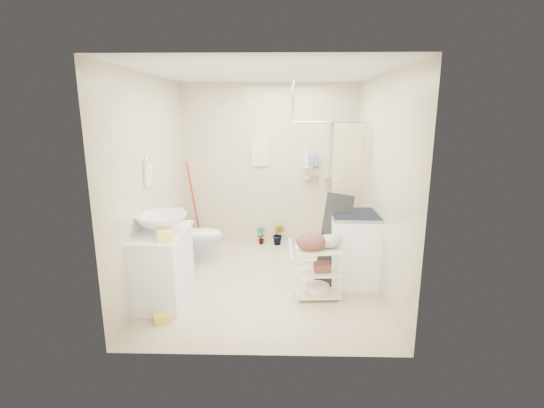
{
  "coord_description": "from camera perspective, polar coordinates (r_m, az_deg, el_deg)",
  "views": [
    {
      "loc": [
        0.2,
        -4.76,
        2.17
      ],
      "look_at": [
        0.08,
        0.25,
        0.98
      ],
      "focal_mm": 26.0,
      "sensor_mm": 36.0,
      "label": 1
    }
  ],
  "objects": [
    {
      "name": "potted_plant_b",
      "position": [
        6.5,
        0.94,
        -4.45
      ],
      "size": [
        0.24,
        0.23,
        0.36
      ],
      "primitive_type": "imported",
      "rotation": [
        0.0,
        0.0,
        -0.45
      ],
      "color": "brown",
      "rests_on": "ground"
    },
    {
      "name": "floor_basket",
      "position": [
        4.45,
        -15.66,
        -15.39
      ],
      "size": [
        0.29,
        0.26,
        0.13
      ],
      "primitive_type": "cube",
      "rotation": [
        0.0,
        0.0,
        0.42
      ],
      "color": "yellow",
      "rests_on": "ground"
    },
    {
      "name": "potted_plant_a",
      "position": [
        6.55,
        -1.61,
        -4.59
      ],
      "size": [
        0.16,
        0.11,
        0.3
      ],
      "primitive_type": "imported",
      "rotation": [
        0.0,
        0.0,
        -0.06
      ],
      "color": "brown",
      "rests_on": "ground"
    },
    {
      "name": "hanging_towel",
      "position": [
        6.39,
        -1.74,
        7.36
      ],
      "size": [
        0.28,
        0.03,
        0.42
      ],
      "primitive_type": "cube",
      "color": "beige",
      "rests_on": "wall_back"
    },
    {
      "name": "ceiling",
      "position": [
        4.79,
        -1.04,
        18.53
      ],
      "size": [
        2.8,
        3.2,
        0.04
      ],
      "primitive_type": "cube",
      "color": "silver",
      "rests_on": "ground"
    },
    {
      "name": "wall_left",
      "position": [
        5.1,
        -16.91,
        2.98
      ],
      "size": [
        0.04,
        3.2,
        2.6
      ],
      "primitive_type": "cube",
      "color": "beige",
      "rests_on": "ground"
    },
    {
      "name": "toilet",
      "position": [
        5.86,
        -10.9,
        -4.56
      ],
      "size": [
        0.78,
        0.47,
        0.78
      ],
      "primitive_type": "imported",
      "rotation": [
        0.0,
        0.0,
        1.61
      ],
      "color": "white",
      "rests_on": "ground"
    },
    {
      "name": "wall_back",
      "position": [
        6.43,
        -0.38,
        5.61
      ],
      "size": [
        2.8,
        0.04,
        2.6
      ],
      "primitive_type": "cube",
      "color": "beige",
      "rests_on": "ground"
    },
    {
      "name": "towel_ring",
      "position": [
        4.88,
        -17.55,
        4.51
      ],
      "size": [
        0.04,
        0.22,
        0.34
      ],
      "primitive_type": null,
      "color": "#EFDA89",
      "rests_on": "wall_left"
    },
    {
      "name": "shampoo_bottle_a",
      "position": [
        6.35,
        5.05,
        6.86
      ],
      "size": [
        0.1,
        0.1,
        0.27
      ],
      "primitive_type": "imported",
      "rotation": [
        0.0,
        0.0,
        -0.01
      ],
      "color": "silver",
      "rests_on": "shower"
    },
    {
      "name": "shower",
      "position": [
        5.96,
        7.66,
        2.43
      ],
      "size": [
        1.1,
        1.1,
        2.1
      ],
      "primitive_type": null,
      "color": "silver",
      "rests_on": "ground"
    },
    {
      "name": "washing_machine",
      "position": [
        5.16,
        11.9,
        -6.28
      ],
      "size": [
        0.63,
        0.66,
        0.92
      ],
      "primitive_type": "cube",
      "rotation": [
        0.0,
        0.0,
        -0.01
      ],
      "color": "white",
      "rests_on": "ground"
    },
    {
      "name": "shampoo_bottle_b",
      "position": [
        6.36,
        6.41,
        6.42
      ],
      "size": [
        0.08,
        0.08,
        0.18
      ],
      "primitive_type": "imported",
      "rotation": [
        0.0,
        0.0,
        0.01
      ],
      "color": "#4B6CA6",
      "rests_on": "shower"
    },
    {
      "name": "ironing_board",
      "position": [
        4.97,
        8.98,
        -5.15
      ],
      "size": [
        0.35,
        0.13,
        1.21
      ],
      "primitive_type": null,
      "rotation": [
        0.0,
        0.0,
        -0.09
      ],
      "color": "black",
      "rests_on": "ground"
    },
    {
      "name": "floor",
      "position": [
        5.24,
        -0.92,
        -11.09
      ],
      "size": [
        3.2,
        3.2,
        0.0
      ],
      "primitive_type": "plane",
      "color": "beige",
      "rests_on": "ground"
    },
    {
      "name": "counter_basket",
      "position": [
        4.32,
        -15.13,
        -4.44
      ],
      "size": [
        0.21,
        0.19,
        0.1
      ],
      "primitive_type": "cube",
      "rotation": [
        0.0,
        0.0,
        0.3
      ],
      "color": "#F7EC4F",
      "rests_on": "vanity"
    },
    {
      "name": "sink",
      "position": [
        4.63,
        -15.73,
        -2.63
      ],
      "size": [
        0.66,
        0.66,
        0.2
      ],
      "primitive_type": "imported",
      "rotation": [
        0.0,
        0.0,
        0.15
      ],
      "color": "silver",
      "rests_on": "vanity"
    },
    {
      "name": "laundry_rack",
      "position": [
        4.71,
        6.71,
        -9.24
      ],
      "size": [
        0.55,
        0.35,
        0.73
      ],
      "primitive_type": null,
      "rotation": [
        0.0,
        0.0,
        0.08
      ],
      "color": "white",
      "rests_on": "ground"
    },
    {
      "name": "tp_holder",
      "position": [
        5.27,
        -15.9,
        -3.13
      ],
      "size": [
        0.08,
        0.12,
        0.14
      ],
      "primitive_type": null,
      "color": "silver",
      "rests_on": "wall_left"
    },
    {
      "name": "wall_front",
      "position": [
        3.29,
        -2.13,
        -1.99
      ],
      "size": [
        2.8,
        0.04,
        2.6
      ],
      "primitive_type": "cube",
      "color": "beige",
      "rests_on": "ground"
    },
    {
      "name": "vanity",
      "position": [
        4.78,
        -15.4,
        -8.64
      ],
      "size": [
        0.54,
        0.95,
        0.83
      ],
      "primitive_type": "cube",
      "rotation": [
        0.0,
        0.0,
        0.01
      ],
      "color": "silver",
      "rests_on": "ground"
    },
    {
      "name": "wall_right",
      "position": [
        4.99,
        15.33,
        2.86
      ],
      "size": [
        0.04,
        3.2,
        2.6
      ],
      "primitive_type": "cube",
      "color": "beige",
      "rests_on": "ground"
    },
    {
      "name": "mop",
      "position": [
        6.57,
        -11.64,
        0.05
      ],
      "size": [
        0.16,
        0.16,
        1.37
      ],
      "primitive_type": null,
      "rotation": [
        0.0,
        0.0,
        0.29
      ],
      "color": "red",
      "rests_on": "ground"
    }
  ]
}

